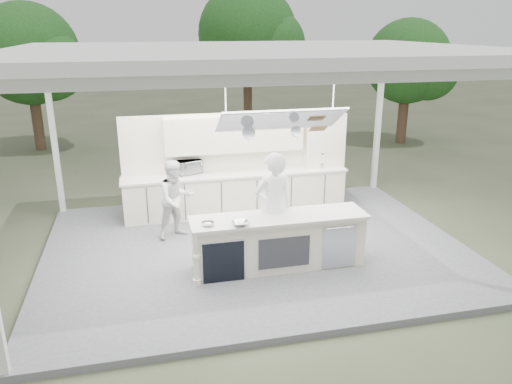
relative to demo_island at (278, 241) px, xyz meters
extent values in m
plane|color=#4D5339|center=(-0.18, 0.91, -0.60)|extent=(90.00, 90.00, 0.00)
cube|color=slate|center=(-0.18, 0.91, -0.54)|extent=(8.00, 6.00, 0.12)
cube|color=white|center=(3.72, 3.81, 1.25)|extent=(0.12, 0.12, 3.70)
cube|color=white|center=(-4.08, 3.81, 1.25)|extent=(0.12, 0.12, 3.70)
cube|color=white|center=(-0.18, 0.91, 3.18)|extent=(8.20, 6.20, 0.16)
cube|color=white|center=(-0.18, -1.99, 3.02)|extent=(8.00, 0.12, 0.16)
cube|color=white|center=(-0.18, 3.81, 3.02)|extent=(8.00, 0.12, 0.16)
cube|color=white|center=(-4.08, 0.91, 3.02)|extent=(0.12, 6.00, 0.16)
cube|color=white|center=(3.72, 0.91, 3.02)|extent=(0.12, 6.00, 0.16)
cube|color=white|center=(0.02, 0.01, 2.15)|extent=(2.00, 0.71, 0.43)
cube|color=white|center=(0.02, 0.01, 2.15)|extent=(2.06, 0.76, 0.46)
cylinder|color=white|center=(-0.88, 0.01, 2.63)|extent=(0.02, 0.02, 0.95)
cylinder|color=white|center=(0.92, 0.01, 2.63)|extent=(0.02, 0.02, 0.95)
cylinder|color=silver|center=(-0.48, 0.16, 1.93)|extent=(0.22, 0.14, 0.21)
cylinder|color=silver|center=(0.32, 0.11, 1.93)|extent=(0.18, 0.12, 0.18)
cube|color=olive|center=(0.72, 0.13, 1.95)|extent=(0.28, 0.18, 0.12)
cube|color=#EDE7C9|center=(0.02, 0.01, -0.03)|extent=(3.00, 0.70, 0.90)
cube|color=white|center=(0.02, 0.01, 0.45)|extent=(3.10, 0.78, 0.05)
cylinder|color=#EDE7C9|center=(-1.48, -0.34, -0.02)|extent=(0.11, 0.11, 0.92)
cube|color=black|center=(-1.03, -0.34, -0.12)|extent=(0.70, 0.04, 0.72)
cube|color=silver|center=(-1.03, -0.35, -0.12)|extent=(0.74, 0.03, 0.72)
cube|color=#333438|center=(0.02, -0.35, -0.06)|extent=(0.90, 0.02, 0.55)
cube|color=silver|center=(1.02, -0.35, -0.06)|extent=(0.62, 0.02, 0.78)
cube|color=#EDE7C9|center=(-0.18, 2.81, -0.03)|extent=(5.00, 0.65, 0.90)
cube|color=white|center=(-0.18, 2.81, 0.45)|extent=(5.08, 0.72, 0.05)
cube|color=#EDE7C9|center=(-0.18, 3.11, 0.65)|extent=(5.00, 0.10, 2.25)
cube|color=#EDE7C9|center=(-0.18, 2.98, 1.32)|extent=(3.10, 0.38, 0.80)
cube|color=#EDE7C9|center=(1.92, 2.93, 1.07)|extent=(0.90, 0.45, 1.30)
cube|color=olive|center=(1.92, 2.93, 1.07)|extent=(0.84, 0.40, 0.03)
cylinder|color=silver|center=(1.82, 2.79, 0.53)|extent=(0.20, 0.20, 0.12)
cylinder|color=black|center=(1.82, 2.79, 0.69)|extent=(0.17, 0.17, 0.20)
cylinder|color=black|center=(2.17, 2.79, 0.52)|extent=(0.16, 0.16, 0.10)
cone|color=black|center=(2.17, 2.79, 0.69)|extent=(0.14, 0.14, 0.24)
cylinder|color=#503E28|center=(-5.68, 10.91, 0.45)|extent=(0.36, 0.36, 2.10)
sphere|color=#2A6124|center=(-5.68, 10.91, 2.69)|extent=(3.40, 3.40, 3.40)
sphere|color=#2A6124|center=(-5.00, 10.40, 2.35)|extent=(2.38, 2.38, 2.38)
cylinder|color=#503E28|center=(2.32, 12.91, 0.63)|extent=(0.36, 0.36, 2.45)
sphere|color=#2A6124|center=(2.32, 12.91, 3.25)|extent=(4.00, 4.00, 4.00)
sphere|color=#2A6124|center=(3.12, 12.31, 2.85)|extent=(2.80, 2.80, 2.80)
cylinder|color=#503E28|center=(7.32, 8.91, 0.37)|extent=(0.36, 0.36, 1.92)
sphere|color=#2A6124|center=(7.32, 8.91, 2.38)|extent=(3.00, 3.00, 3.00)
sphere|color=#2A6124|center=(7.92, 8.46, 2.08)|extent=(2.10, 2.10, 2.10)
imported|color=white|center=(-0.01, 0.27, 0.54)|extent=(0.80, 0.59, 2.03)
imported|color=silver|center=(-1.62, 1.75, 0.32)|extent=(0.95, 0.86, 1.59)
imported|color=silver|center=(-1.24, 2.99, 0.63)|extent=(0.66, 0.56, 0.31)
imported|color=silver|center=(-0.71, -0.24, 0.51)|extent=(0.32, 0.32, 0.07)
imported|color=silver|center=(-1.24, -0.14, 0.51)|extent=(0.26, 0.26, 0.07)
camera|label=1|loc=(-2.23, -7.74, 3.63)|focal=35.00mm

